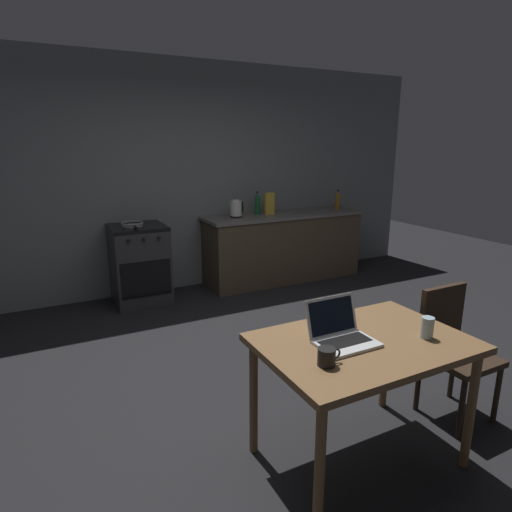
{
  "coord_description": "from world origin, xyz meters",
  "views": [
    {
      "loc": [
        -1.57,
        -2.6,
        1.79
      ],
      "look_at": [
        0.11,
        0.69,
        0.82
      ],
      "focal_mm": 30.21,
      "sensor_mm": 36.0,
      "label": 1
    }
  ],
  "objects_px": {
    "dining_table": "(363,354)",
    "frying_pan": "(132,224)",
    "drinking_glass": "(427,328)",
    "laptop": "(342,334)",
    "bottle_b": "(257,204)",
    "bottle": "(338,200)",
    "coffee_mug": "(327,357)",
    "cereal_box": "(269,204)",
    "electric_kettle": "(236,209)",
    "stove_oven": "(140,264)",
    "chair": "(452,344)"
  },
  "relations": [
    {
      "from": "dining_table",
      "to": "frying_pan",
      "type": "xyz_separation_m",
      "value": [
        -0.58,
        3.15,
        0.25
      ]
    },
    {
      "from": "drinking_glass",
      "to": "laptop",
      "type": "bearing_deg",
      "value": 159.04
    },
    {
      "from": "dining_table",
      "to": "bottle_b",
      "type": "distance_m",
      "value": 3.44
    },
    {
      "from": "bottle",
      "to": "frying_pan",
      "type": "height_order",
      "value": "bottle"
    },
    {
      "from": "coffee_mug",
      "to": "cereal_box",
      "type": "distance_m",
      "value": 3.67
    },
    {
      "from": "drinking_glass",
      "to": "cereal_box",
      "type": "relative_size",
      "value": 0.43
    },
    {
      "from": "electric_kettle",
      "to": "bottle",
      "type": "distance_m",
      "value": 1.52
    },
    {
      "from": "bottle",
      "to": "coffee_mug",
      "type": "height_order",
      "value": "bottle"
    },
    {
      "from": "electric_kettle",
      "to": "drinking_glass",
      "type": "xyz_separation_m",
      "value": [
        -0.37,
        -3.32,
        -0.19
      ]
    },
    {
      "from": "stove_oven",
      "to": "chair",
      "type": "height_order",
      "value": "stove_oven"
    },
    {
      "from": "dining_table",
      "to": "bottle",
      "type": "xyz_separation_m",
      "value": [
        2.22,
        3.13,
        0.36
      ]
    },
    {
      "from": "frying_pan",
      "to": "coffee_mug",
      "type": "height_order",
      "value": "frying_pan"
    },
    {
      "from": "laptop",
      "to": "drinking_glass",
      "type": "bearing_deg",
      "value": -28.75
    },
    {
      "from": "chair",
      "to": "stove_oven",
      "type": "bearing_deg",
      "value": 130.37
    },
    {
      "from": "laptop",
      "to": "cereal_box",
      "type": "bearing_deg",
      "value": 59.89
    },
    {
      "from": "stove_oven",
      "to": "bottle_b",
      "type": "height_order",
      "value": "bottle_b"
    },
    {
      "from": "cereal_box",
      "to": "bottle_b",
      "type": "distance_m",
      "value": 0.16
    },
    {
      "from": "stove_oven",
      "to": "laptop",
      "type": "bearing_deg",
      "value": -82.68
    },
    {
      "from": "electric_kettle",
      "to": "coffee_mug",
      "type": "bearing_deg",
      "value": -107.39
    },
    {
      "from": "chair",
      "to": "bottle",
      "type": "bearing_deg",
      "value": 82.14
    },
    {
      "from": "frying_pan",
      "to": "drinking_glass",
      "type": "xyz_separation_m",
      "value": [
        0.91,
        -3.29,
        -0.11
      ]
    },
    {
      "from": "frying_pan",
      "to": "bottle_b",
      "type": "distance_m",
      "value": 1.62
    },
    {
      "from": "dining_table",
      "to": "bottle",
      "type": "relative_size",
      "value": 4.2
    },
    {
      "from": "dining_table",
      "to": "electric_kettle",
      "type": "relative_size",
      "value": 5.15
    },
    {
      "from": "coffee_mug",
      "to": "cereal_box",
      "type": "xyz_separation_m",
      "value": [
        1.52,
        3.33,
        0.24
      ]
    },
    {
      "from": "stove_oven",
      "to": "drinking_glass",
      "type": "bearing_deg",
      "value": -75.56
    },
    {
      "from": "chair",
      "to": "frying_pan",
      "type": "relative_size",
      "value": 2.09
    },
    {
      "from": "laptop",
      "to": "frying_pan",
      "type": "distance_m",
      "value": 3.15
    },
    {
      "from": "stove_oven",
      "to": "chair",
      "type": "bearing_deg",
      "value": -65.96
    },
    {
      "from": "laptop",
      "to": "chair",
      "type": "bearing_deg",
      "value": -4.7
    },
    {
      "from": "frying_pan",
      "to": "drinking_glass",
      "type": "distance_m",
      "value": 3.41
    },
    {
      "from": "bottle",
      "to": "cereal_box",
      "type": "distance_m",
      "value": 1.04
    },
    {
      "from": "dining_table",
      "to": "laptop",
      "type": "xyz_separation_m",
      "value": [
        -0.12,
        0.04,
        0.13
      ]
    },
    {
      "from": "dining_table",
      "to": "electric_kettle",
      "type": "bearing_deg",
      "value": 77.72
    },
    {
      "from": "drinking_glass",
      "to": "bottle_b",
      "type": "distance_m",
      "value": 3.48
    },
    {
      "from": "frying_pan",
      "to": "cereal_box",
      "type": "height_order",
      "value": "cereal_box"
    },
    {
      "from": "dining_table",
      "to": "laptop",
      "type": "bearing_deg",
      "value": 162.5
    },
    {
      "from": "coffee_mug",
      "to": "drinking_glass",
      "type": "bearing_deg",
      "value": -0.31
    },
    {
      "from": "chair",
      "to": "dining_table",
      "type": "bearing_deg",
      "value": -157.5
    },
    {
      "from": "bottle",
      "to": "frying_pan",
      "type": "relative_size",
      "value": 0.65
    },
    {
      "from": "frying_pan",
      "to": "cereal_box",
      "type": "relative_size",
      "value": 1.5
    },
    {
      "from": "chair",
      "to": "laptop",
      "type": "height_order",
      "value": "laptop"
    },
    {
      "from": "chair",
      "to": "bottle_b",
      "type": "relative_size",
      "value": 2.95
    },
    {
      "from": "drinking_glass",
      "to": "cereal_box",
      "type": "height_order",
      "value": "cereal_box"
    },
    {
      "from": "laptop",
      "to": "electric_kettle",
      "type": "height_order",
      "value": "electric_kettle"
    },
    {
      "from": "laptop",
      "to": "bottle",
      "type": "bearing_deg",
      "value": 45.1
    },
    {
      "from": "dining_table",
      "to": "drinking_glass",
      "type": "distance_m",
      "value": 0.38
    },
    {
      "from": "bottle",
      "to": "drinking_glass",
      "type": "height_order",
      "value": "bottle"
    },
    {
      "from": "chair",
      "to": "electric_kettle",
      "type": "relative_size",
      "value": 3.94
    },
    {
      "from": "stove_oven",
      "to": "coffee_mug",
      "type": "distance_m",
      "value": 3.33
    }
  ]
}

